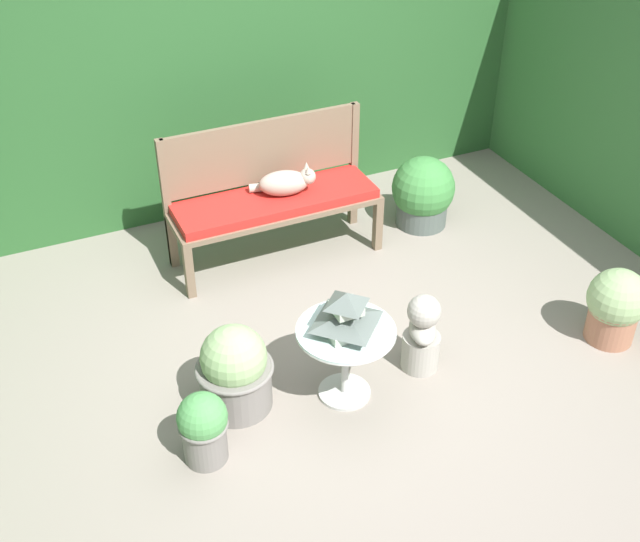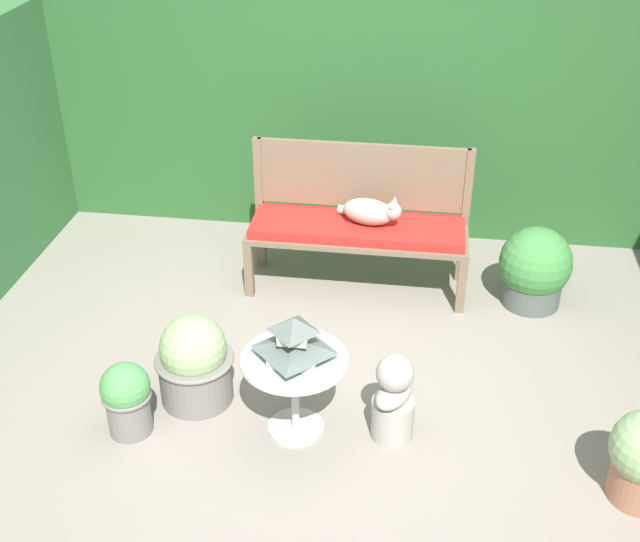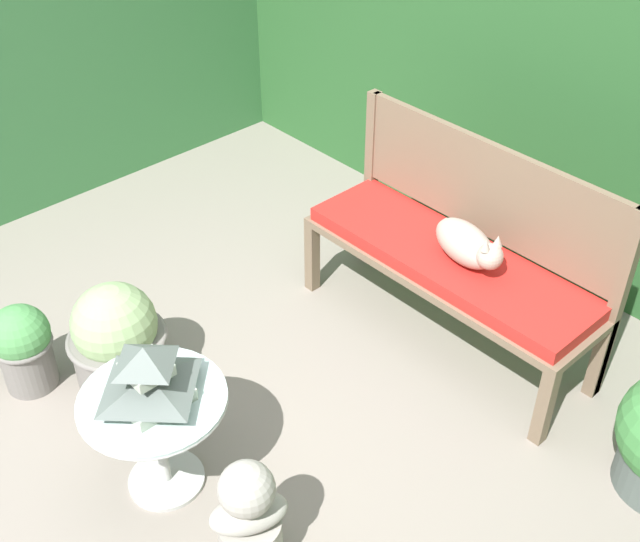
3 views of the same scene
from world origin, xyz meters
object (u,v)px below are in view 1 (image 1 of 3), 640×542
Objects in this scene: potted_plant_table_far at (235,371)px; potted_plant_hedge_corner at (203,427)px; potted_plant_path_edge at (616,305)px; patio_table at (346,344)px; pagoda_birdhouse at (346,314)px; potted_plant_bench_left at (423,193)px; garden_bust at (422,334)px; cat at (286,182)px; garden_bench at (276,205)px.

potted_plant_table_far reaches higher than potted_plant_hedge_corner.
potted_plant_path_edge is at bearing -2.25° from potted_plant_hedge_corner.
patio_table is 1.30× the size of potted_plant_hedge_corner.
pagoda_birdhouse is 2.11m from potted_plant_bench_left.
garden_bust reaches higher than potted_plant_hedge_corner.
potted_plant_table_far is at bearing 163.34° from patio_table.
cat reaches higher than potted_plant_hedge_corner.
pagoda_birdhouse reaches higher than potted_plant_path_edge.
garden_bust is (0.36, -1.53, -0.19)m from garden_bench.
garden_bust is at bearing -7.76° from potted_plant_table_far.
garden_bust is at bearing 167.85° from potted_plant_path_edge.
garden_bust is at bearing 2.96° from patio_table.
potted_plant_table_far is (-0.81, -1.37, -0.19)m from garden_bench.
cat is at bearing 178.17° from potted_plant_bench_left.
patio_table is (-0.18, -1.55, -0.06)m from garden_bench.
potted_plant_bench_left is (1.15, -0.04, -0.34)m from cat.
potted_plant_path_edge is (1.55, -1.80, -0.35)m from cat.
potted_plant_table_far is at bearing -146.95° from potted_plant_bench_left.
potted_plant_table_far is at bearing 106.56° from garden_bust.
pagoda_birdhouse is at bearing 117.29° from garden_bust.
garden_bench is 3.36× the size of cat.
garden_bench is 3.43× the size of potted_plant_hedge_corner.
cat is 1.68m from potted_plant_table_far.
cat is at bearing 54.88° from potted_plant_hedge_corner.
garden_bench is 1.57m from patio_table.
cat is 1.60m from patio_table.
pagoda_birdhouse is at bearing -133.10° from potted_plant_bench_left.
potted_plant_hedge_corner is (-1.11, -1.69, -0.21)m from garden_bench.
potted_plant_hedge_corner is (-1.19, -1.70, -0.38)m from cat.
potted_plant_table_far is 1.07× the size of potted_plant_path_edge.
potted_plant_path_edge is at bearing -10.07° from potted_plant_table_far.
potted_plant_table_far is at bearing -110.53° from cat.
garden_bust is at bearing 2.96° from pagoda_birdhouse.
potted_plant_table_far is 2.44m from potted_plant_bench_left.
pagoda_birdhouse is 0.60× the size of potted_plant_bench_left.
pagoda_birdhouse reaches higher than garden_bust.
garden_bust reaches higher than patio_table.
potted_plant_path_edge is at bearing -7.74° from patio_table.
cat is 0.85× the size of garden_bust.
patio_table is at bearing 8.61° from potted_plant_hedge_corner.
potted_plant_bench_left is at bearing -6.22° from garden_bust.
patio_table is at bearing 116.57° from pagoda_birdhouse.
patio_table is at bearing -96.76° from garden_bench.
potted_plant_hedge_corner is at bearing -171.39° from pagoda_birdhouse.
pagoda_birdhouse is at bearing -87.19° from cat.
patio_table is at bearing -133.10° from potted_plant_bench_left.
garden_bench is 2.75× the size of potted_plant_table_far.
garden_bench is at bearing 59.34° from potted_plant_table_far.
garden_bench is 2.63× the size of patio_table.
potted_plant_bench_left is (1.42, 1.52, -0.34)m from pagoda_birdhouse.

